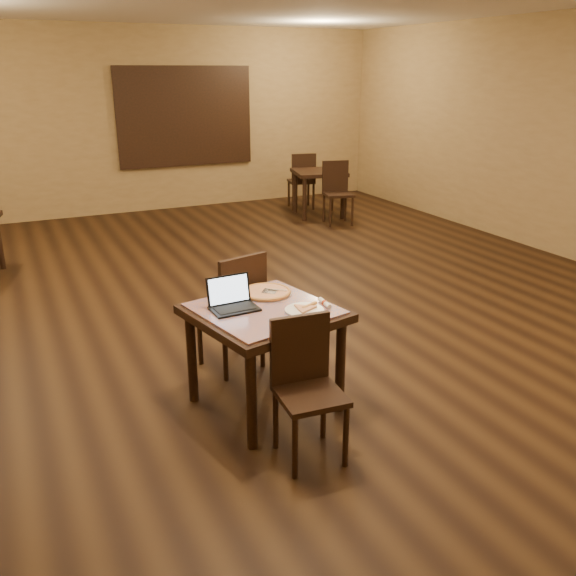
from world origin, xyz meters
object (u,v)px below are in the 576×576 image
tiled_table (264,322)px  other_table_a_chair_far (302,178)px  other_table_a (319,178)px  other_table_a_chair_near (337,189)px  laptop (232,300)px  chair_main_far (236,306)px  pizza_pan (266,294)px  chair_main_near (306,379)px

tiled_table → other_table_a_chair_far: size_ratio=1.13×
other_table_a → other_table_a_chair_near: 0.57m
laptop → other_table_a_chair_near: laptop is taller
other_table_a_chair_far → laptop: bearing=71.9°
other_table_a → other_table_a_chair_near: size_ratio=0.99×
chair_main_far → pizza_pan: size_ratio=2.64×
other_table_a → other_table_a_chair_far: (-0.02, 0.57, -0.08)m
tiled_table → chair_main_near: chair_main_near is taller
pizza_pan → other_table_a_chair_near: other_table_a_chair_near is taller
chair_main_near → laptop: 0.81m
tiled_table → laptop: (-0.20, 0.10, 0.16)m
chair_main_far → other_table_a_chair_far: bearing=-136.3°
tiled_table → chair_main_far: 0.63m
tiled_table → laptop: 0.27m
tiled_table → pizza_pan: (0.12, 0.24, 0.11)m
chair_main_far → laptop: 0.62m
tiled_table → chair_main_near: size_ratio=1.22×
pizza_pan → other_table_a_chair_far: 6.37m
other_table_a_chair_far → other_table_a_chair_near: bearing=104.9°
chair_main_far → other_table_a_chair_near: 5.19m
other_table_a → other_table_a_chair_near: bearing=-75.1°
laptop → other_table_a: 6.18m
other_table_a_chair_near → other_table_a_chair_far: size_ratio=1.00×
chair_main_near → other_table_a_chair_far: bearing=67.9°
chair_main_far → other_table_a: 5.63m
tiled_table → other_table_a: (3.24, 5.23, -0.04)m
tiled_table → pizza_pan: size_ratio=2.93×
pizza_pan → other_table_a_chair_far: (3.11, 5.56, -0.22)m
chair_main_far → pizza_pan: bearing=90.1°
chair_main_far → laptop: chair_main_far is taller
pizza_pan → tiled_table: bearing=-116.6°
tiled_table → other_table_a_chair_near: 5.69m
chair_main_near → other_table_a_chair_near: 6.21m
chair_main_near → other_table_a: bearing=65.6°
pizza_pan → laptop: bearing=-156.4°
chair_main_far → chair_main_near: bearing=74.7°
chair_main_far → other_table_a_chair_far: 6.09m
chair_main_near → pizza_pan: chair_main_near is taller
chair_main_far → other_table_a_chair_far: (3.20, 5.18, -0.01)m
tiled_table → other_table_a: size_ratio=1.14×
tiled_table → pizza_pan: 0.29m
tiled_table → other_table_a_chair_near: (3.26, 4.67, -0.11)m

